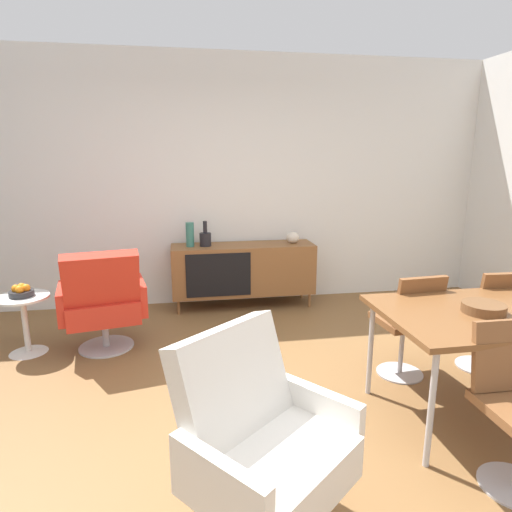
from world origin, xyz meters
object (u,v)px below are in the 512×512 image
Objects in this scene: wooden_bowl_on_table at (484,308)px; fruit_bowl at (21,291)px; dining_table at (506,316)px; side_table_round at (25,318)px; vase_ceramic_small at (293,237)px; dining_chair_back_right at (490,315)px; sideboard at (243,269)px; vase_cobalt at (190,235)px; lounge_chair_red at (103,301)px; vase_sculptural_dark at (205,238)px; armchair_black_shell at (261,439)px; dining_chair_back_left at (408,321)px.

wooden_bowl_on_table is 1.30× the size of fruit_bowl.
side_table_round is at bearing 155.72° from dining_table.
dining_chair_back_right is at bearing -59.17° from vase_ceramic_small.
vase_cobalt is at bearing 179.82° from sideboard.
wooden_bowl_on_table reaches higher than fruit_bowl.
sideboard is at bearing 35.45° from lounge_chair_red.
dining_table reaches higher than fruit_bowl.
armchair_black_shell is at bearing -88.85° from vase_sculptural_dark.
vase_cobalt is at bearing 51.21° from lounge_chair_red.
vase_ceramic_small is at bearing 102.85° from dining_chair_back_left.
vase_cobalt is 1.31m from lounge_chair_red.
side_table_round is at bearing -148.25° from vase_cobalt.
sideboard is 1.87× the size of dining_chair_back_right.
armchair_black_shell is at bearing -64.27° from lounge_chair_red.
vase_cobalt is 0.31× the size of dining_chair_back_left.
wooden_bowl_on_table is at bearing -30.27° from lounge_chair_red.
vase_sculptural_dark reaches higher than fruit_bowl.
vase_ceramic_small is (0.58, 0.00, 0.34)m from sideboard.
wooden_bowl_on_table is at bearing -25.83° from side_table_round.
dining_chair_back_left is (0.43, -1.88, -0.32)m from vase_ceramic_small.
dining_table is 3.10m from lounge_chair_red.
vase_sculptural_dark reaches higher than side_table_round.
vase_cobalt reaches higher than armchair_black_shell.
lounge_chair_red and armchair_black_shell have the same top height.
sideboard is 1.68m from lounge_chair_red.
vase_sculptural_dark reaches higher than vase_cobalt.
dining_table is 3.08× the size of side_table_round.
lounge_chair_red reaches higher than dining_chair_back_right.
vase_cobalt reaches higher than lounge_chair_red.
vase_cobalt is 0.51× the size of side_table_round.
wooden_bowl_on_table is at bearing -57.16° from vase_sculptural_dark.
lounge_chair_red is at bearing 159.26° from dining_chair_back_left.
vase_sculptural_dark is 0.33× the size of dining_chair_back_left.
dining_chair_back_left is at bearing -17.68° from fruit_bowl.
vase_ceramic_small reaches higher than fruit_bowl.
dining_chair_back_left is (1.01, -1.87, 0.03)m from sideboard.
dining_chair_back_right is 0.90× the size of armchair_black_shell.
armchair_black_shell is (-0.93, -3.08, -0.32)m from vase_ceramic_small.
vase_cobalt reaches higher than wooden_bowl_on_table.
sideboard is at bearing 119.06° from dining_table.
wooden_bowl_on_table is at bearing -54.50° from vase_cobalt.
armchair_black_shell reaches higher than sideboard.
armchair_black_shell is 1.82× the size of side_table_round.
dining_table reaches higher than sideboard.
armchair_black_shell is 4.73× the size of fruit_bowl.
fruit_bowl is at bearing 162.32° from dining_chair_back_left.
vase_cobalt is at bearing 140.58° from dining_chair_back_right.
vase_ceramic_small is (1.16, 0.00, -0.07)m from vase_cobalt.
vase_sculptural_dark is at bearing 126.01° from dining_table.
dining_table is at bearing -24.28° from fruit_bowl.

